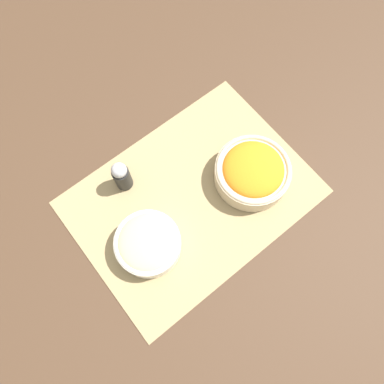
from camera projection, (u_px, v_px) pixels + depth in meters
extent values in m
plane|color=#422D1E|center=(192.00, 197.00, 0.82)|extent=(3.00, 3.00, 0.00)
cube|color=#937F56|center=(192.00, 197.00, 0.82)|extent=(0.51, 0.37, 0.00)
cylinder|color=#C6B28E|center=(252.00, 173.00, 0.81)|extent=(0.16, 0.16, 0.05)
torus|color=#C6B28E|center=(253.00, 169.00, 0.79)|extent=(0.16, 0.16, 0.01)
ellipsoid|color=orange|center=(253.00, 169.00, 0.79)|extent=(0.13, 0.13, 0.04)
cylinder|color=silver|center=(148.00, 244.00, 0.76)|extent=(0.13, 0.13, 0.04)
torus|color=silver|center=(147.00, 242.00, 0.74)|extent=(0.13, 0.13, 0.01)
ellipsoid|color=#A8CC7F|center=(147.00, 242.00, 0.74)|extent=(0.12, 0.12, 0.02)
cylinder|color=black|center=(122.00, 178.00, 0.80)|extent=(0.04, 0.04, 0.06)
sphere|color=#B2B2B7|center=(119.00, 170.00, 0.76)|extent=(0.03, 0.03, 0.03)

